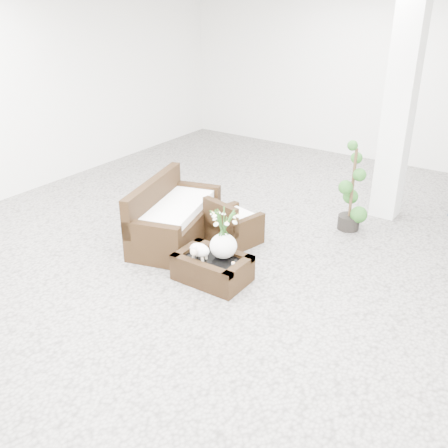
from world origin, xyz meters
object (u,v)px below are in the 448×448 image
Objects in this scene: topiary at (352,187)px; coffee_table at (212,269)px; armchair at (234,220)px; loveseat at (175,212)px.

coffee_table is at bearing -109.50° from topiary.
armchair reaches higher than coffee_table.
topiary reaches higher than loveseat.
coffee_table is at bearing 122.96° from armchair.
topiary is at bearing -117.74° from armchair.
topiary is (1.93, 1.79, 0.23)m from loveseat.
coffee_table is 2.60m from topiary.
coffee_table is 0.53× the size of loveseat.
topiary is at bearing -62.89° from loveseat.
armchair is at bearing -75.03° from loveseat.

